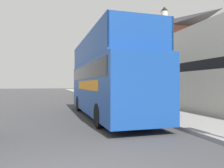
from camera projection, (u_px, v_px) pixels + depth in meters
name	position (u px, v px, depth m)	size (l,w,h in m)	color
ground_plane	(52.00, 100.00, 23.63)	(144.00, 144.00, 0.00)	#3D3D3F
sidewalk	(114.00, 101.00, 22.41)	(3.17, 108.00, 0.14)	gray
brick_terrace_rear	(136.00, 62.00, 28.65)	(6.00, 21.15, 9.35)	brown
tour_bus	(107.00, 82.00, 11.86)	(2.64, 9.61, 4.21)	#19479E
parked_car_ahead_of_bus	(94.00, 97.00, 18.51)	(1.95, 4.36, 1.40)	black
lamp_post_nearest	(164.00, 42.00, 10.17)	(0.35, 0.35, 5.24)	black
lamp_post_second	(113.00, 65.00, 18.75)	(0.35, 0.35, 4.75)	black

